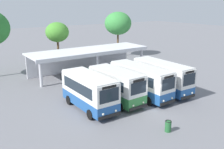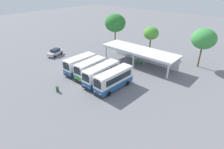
{
  "view_description": "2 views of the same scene",
  "coord_description": "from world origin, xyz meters",
  "px_view_note": "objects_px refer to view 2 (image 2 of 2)",
  "views": [
    {
      "loc": [
        -15.76,
        -15.99,
        9.56
      ],
      "look_at": [
        0.34,
        7.12,
        1.67
      ],
      "focal_mm": 40.76,
      "sensor_mm": 36.0,
      "label": 1
    },
    {
      "loc": [
        21.89,
        -17.41,
        16.44
      ],
      "look_at": [
        2.15,
        5.0,
        1.21
      ],
      "focal_mm": 29.53,
      "sensor_mm": 36.0,
      "label": 2
    }
  ],
  "objects_px": {
    "city_bus_middle_cream": "(102,73)",
    "waiting_chair_fourth_seat": "(140,63)",
    "city_bus_second_in_row": "(91,68)",
    "city_bus_fourth_amber": "(114,79)",
    "litter_bin_apron": "(57,89)",
    "waiting_chair_second_from_end": "(135,61)",
    "waiting_chair_fifth_seat": "(142,64)",
    "waiting_chair_middle_seat": "(137,62)",
    "parked_car_flank": "(55,52)",
    "city_bus_nearest_orange": "(80,64)",
    "waiting_chair_end_by_column": "(132,61)"
  },
  "relations": [
    {
      "from": "city_bus_middle_cream",
      "to": "waiting_chair_second_from_end",
      "type": "relative_size",
      "value": 9.13
    },
    {
      "from": "city_bus_middle_cream",
      "to": "waiting_chair_end_by_column",
      "type": "relative_size",
      "value": 9.13
    },
    {
      "from": "city_bus_second_in_row",
      "to": "city_bus_middle_cream",
      "type": "xyz_separation_m",
      "value": [
        3.03,
        -0.13,
        0.01
      ]
    },
    {
      "from": "waiting_chair_second_from_end",
      "to": "litter_bin_apron",
      "type": "bearing_deg",
      "value": -98.95
    },
    {
      "from": "city_bus_second_in_row",
      "to": "parked_car_flank",
      "type": "relative_size",
      "value": 1.53
    },
    {
      "from": "waiting_chair_end_by_column",
      "to": "waiting_chair_fifth_seat",
      "type": "bearing_deg",
      "value": 0.37
    },
    {
      "from": "city_bus_middle_cream",
      "to": "waiting_chair_fourth_seat",
      "type": "xyz_separation_m",
      "value": [
        0.84,
        10.93,
        -1.3
      ]
    },
    {
      "from": "waiting_chair_fifth_seat",
      "to": "litter_bin_apron",
      "type": "bearing_deg",
      "value": -104.88
    },
    {
      "from": "waiting_chair_fourth_seat",
      "to": "city_bus_nearest_orange",
      "type": "bearing_deg",
      "value": -122.77
    },
    {
      "from": "waiting_chair_middle_seat",
      "to": "waiting_chair_fifth_seat",
      "type": "height_order",
      "value": "same"
    },
    {
      "from": "city_bus_middle_cream",
      "to": "waiting_chair_fourth_seat",
      "type": "distance_m",
      "value": 11.04
    },
    {
      "from": "city_bus_nearest_orange",
      "to": "waiting_chair_fourth_seat",
      "type": "height_order",
      "value": "city_bus_nearest_orange"
    },
    {
      "from": "city_bus_nearest_orange",
      "to": "city_bus_second_in_row",
      "type": "distance_m",
      "value": 3.03
    },
    {
      "from": "waiting_chair_middle_seat",
      "to": "waiting_chair_fifth_seat",
      "type": "relative_size",
      "value": 1.0
    },
    {
      "from": "parked_car_flank",
      "to": "waiting_chair_second_from_end",
      "type": "distance_m",
      "value": 19.7
    },
    {
      "from": "city_bus_nearest_orange",
      "to": "waiting_chair_fifth_seat",
      "type": "distance_m",
      "value": 13.19
    },
    {
      "from": "waiting_chair_middle_seat",
      "to": "parked_car_flank",
      "type": "bearing_deg",
      "value": -154.03
    },
    {
      "from": "city_bus_middle_cream",
      "to": "waiting_chair_end_by_column",
      "type": "xyz_separation_m",
      "value": [
        -1.1,
        10.93,
        -1.3
      ]
    },
    {
      "from": "waiting_chair_end_by_column",
      "to": "waiting_chair_middle_seat",
      "type": "xyz_separation_m",
      "value": [
        1.29,
        0.04,
        0.0
      ]
    },
    {
      "from": "litter_bin_apron",
      "to": "city_bus_second_in_row",
      "type": "bearing_deg",
      "value": 87.76
    },
    {
      "from": "city_bus_middle_cream",
      "to": "waiting_chair_second_from_end",
      "type": "distance_m",
      "value": 11.12
    },
    {
      "from": "city_bus_fourth_amber",
      "to": "waiting_chair_end_by_column",
      "type": "xyz_separation_m",
      "value": [
        -4.14,
        11.1,
        -1.32
      ]
    },
    {
      "from": "waiting_chair_second_from_end",
      "to": "waiting_chair_middle_seat",
      "type": "height_order",
      "value": "same"
    },
    {
      "from": "waiting_chair_second_from_end",
      "to": "litter_bin_apron",
      "type": "distance_m",
      "value": 18.38
    },
    {
      "from": "city_bus_fourth_amber",
      "to": "litter_bin_apron",
      "type": "height_order",
      "value": "city_bus_fourth_amber"
    },
    {
      "from": "waiting_chair_middle_seat",
      "to": "waiting_chair_fourth_seat",
      "type": "bearing_deg",
      "value": -3.36
    },
    {
      "from": "city_bus_middle_cream",
      "to": "waiting_chair_middle_seat",
      "type": "xyz_separation_m",
      "value": [
        0.19,
        10.97,
        -1.3
      ]
    },
    {
      "from": "city_bus_second_in_row",
      "to": "city_bus_fourth_amber",
      "type": "xyz_separation_m",
      "value": [
        6.06,
        -0.3,
        0.03
      ]
    },
    {
      "from": "city_bus_fourth_amber",
      "to": "waiting_chair_end_by_column",
      "type": "relative_size",
      "value": 9.0
    },
    {
      "from": "city_bus_middle_cream",
      "to": "litter_bin_apron",
      "type": "bearing_deg",
      "value": -114.97
    },
    {
      "from": "city_bus_nearest_orange",
      "to": "litter_bin_apron",
      "type": "relative_size",
      "value": 7.56
    },
    {
      "from": "city_bus_middle_cream",
      "to": "waiting_chair_fourth_seat",
      "type": "height_order",
      "value": "city_bus_middle_cream"
    },
    {
      "from": "waiting_chair_second_from_end",
      "to": "waiting_chair_middle_seat",
      "type": "relative_size",
      "value": 1.0
    },
    {
      "from": "city_bus_nearest_orange",
      "to": "city_bus_fourth_amber",
      "type": "height_order",
      "value": "city_bus_fourth_amber"
    },
    {
      "from": "waiting_chair_end_by_column",
      "to": "waiting_chair_fourth_seat",
      "type": "distance_m",
      "value": 1.94
    },
    {
      "from": "city_bus_fourth_amber",
      "to": "litter_bin_apron",
      "type": "relative_size",
      "value": 8.6
    },
    {
      "from": "litter_bin_apron",
      "to": "city_bus_fourth_amber",
      "type": "bearing_deg",
      "value": 47.63
    },
    {
      "from": "city_bus_second_in_row",
      "to": "waiting_chair_second_from_end",
      "type": "xyz_separation_m",
      "value": [
        2.58,
        10.9,
        -1.29
      ]
    },
    {
      "from": "waiting_chair_end_by_column",
      "to": "waiting_chair_second_from_end",
      "type": "distance_m",
      "value": 0.66
    },
    {
      "from": "waiting_chair_fifth_seat",
      "to": "city_bus_second_in_row",
      "type": "bearing_deg",
      "value": -112.67
    },
    {
      "from": "waiting_chair_second_from_end",
      "to": "waiting_chair_end_by_column",
      "type": "bearing_deg",
      "value": -170.88
    },
    {
      "from": "city_bus_middle_cream",
      "to": "parked_car_flank",
      "type": "distance_m",
      "value": 18.16
    },
    {
      "from": "city_bus_second_in_row",
      "to": "city_bus_middle_cream",
      "type": "bearing_deg",
      "value": -2.51
    },
    {
      "from": "city_bus_nearest_orange",
      "to": "city_bus_middle_cream",
      "type": "bearing_deg",
      "value": -1.98
    },
    {
      "from": "city_bus_nearest_orange",
      "to": "waiting_chair_fifth_seat",
      "type": "height_order",
      "value": "city_bus_nearest_orange"
    },
    {
      "from": "waiting_chair_fifth_seat",
      "to": "litter_bin_apron",
      "type": "relative_size",
      "value": 0.96
    },
    {
      "from": "city_bus_nearest_orange",
      "to": "waiting_chair_middle_seat",
      "type": "height_order",
      "value": "city_bus_nearest_orange"
    },
    {
      "from": "parked_car_flank",
      "to": "waiting_chair_end_by_column",
      "type": "distance_m",
      "value": 19.07
    },
    {
      "from": "waiting_chair_fourth_seat",
      "to": "litter_bin_apron",
      "type": "bearing_deg",
      "value": -102.96
    },
    {
      "from": "city_bus_middle_cream",
      "to": "city_bus_fourth_amber",
      "type": "xyz_separation_m",
      "value": [
        3.03,
        -0.16,
        0.02
      ]
    }
  ]
}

